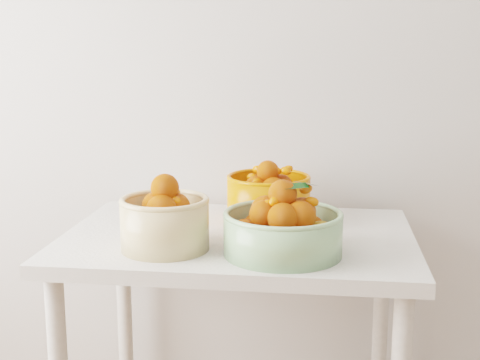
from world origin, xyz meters
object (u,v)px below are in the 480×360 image
(table, at_px, (238,265))
(bowl_orange, at_px, (269,196))
(bowl_cream, at_px, (165,221))
(bowl_green, at_px, (283,229))

(table, height_order, bowl_orange, bowl_orange)
(bowl_cream, bearing_deg, bowl_orange, 54.39)
(table, height_order, bowl_green, bowl_green)
(bowl_orange, bearing_deg, table, -112.49)
(bowl_orange, bearing_deg, bowl_green, -79.14)
(table, relative_size, bowl_cream, 4.18)
(bowl_green, bearing_deg, bowl_cream, 178.88)
(bowl_cream, xyz_separation_m, bowl_green, (0.31, -0.01, -0.01))
(bowl_cream, relative_size, bowl_green, 0.62)
(table, height_order, bowl_cream, bowl_cream)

